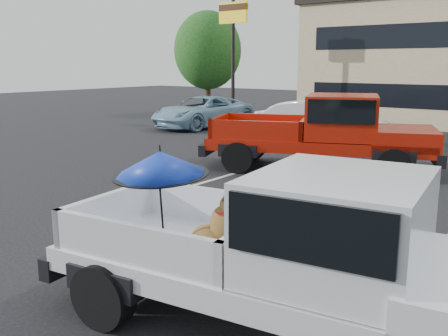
{
  "coord_description": "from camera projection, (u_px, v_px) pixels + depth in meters",
  "views": [
    {
      "loc": [
        4.8,
        -6.52,
        2.95
      ],
      "look_at": [
        0.05,
        -0.18,
        1.3
      ],
      "focal_mm": 40.0,
      "sensor_mm": 36.0,
      "label": 1
    }
  ],
  "objects": [
    {
      "name": "ground",
      "position": [
        228.0,
        240.0,
        8.53
      ],
      "size": [
        90.0,
        90.0,
        0.0
      ],
      "primitive_type": "plane",
      "color": "black",
      "rests_on": "ground"
    },
    {
      "name": "stripe_left",
      "position": [
        176.0,
        191.0,
        11.85
      ],
      "size": [
        0.12,
        5.0,
        0.01
      ],
      "primitive_type": "cube",
      "color": "silver",
      "rests_on": "ground"
    },
    {
      "name": "stripe_right",
      "position": [
        443.0,
        244.0,
        8.34
      ],
      "size": [
        0.12,
        5.0,
        0.01
      ],
      "primitive_type": "cube",
      "color": "silver",
      "rests_on": "ground"
    },
    {
      "name": "motel_sign",
      "position": [
        233.0,
        29.0,
        24.41
      ],
      "size": [
        1.6,
        0.22,
        6.0
      ],
      "color": "black",
      "rests_on": "ground"
    },
    {
      "name": "tree_left",
      "position": [
        208.0,
        51.0,
        29.3
      ],
      "size": [
        3.96,
        3.96,
        6.02
      ],
      "color": "#332114",
      "rests_on": "ground"
    },
    {
      "name": "silver_pickup",
      "position": [
        315.0,
        248.0,
        5.25
      ],
      "size": [
        5.89,
        2.67,
        2.06
      ],
      "rotation": [
        0.0,
        0.0,
        0.13
      ],
      "color": "black",
      "rests_on": "ground"
    },
    {
      "name": "red_pickup",
      "position": [
        334.0,
        129.0,
        13.92
      ],
      "size": [
        6.81,
        4.47,
        2.12
      ],
      "rotation": [
        0.0,
        0.0,
        0.38
      ],
      "color": "black",
      "rests_on": "ground"
    },
    {
      "name": "silver_sedan",
      "position": [
        321.0,
        124.0,
        18.05
      ],
      "size": [
        5.19,
        2.36,
        1.65
      ],
      "primitive_type": "imported",
      "rotation": [
        0.0,
        0.0,
        1.45
      ],
      "color": "#A9ABB0",
      "rests_on": "ground"
    },
    {
      "name": "blue_suv",
      "position": [
        203.0,
        112.0,
        23.68
      ],
      "size": [
        2.96,
        5.48,
        1.46
      ],
      "primitive_type": "imported",
      "rotation": [
        0.0,
        0.0,
        -0.1
      ],
      "color": "#85AFC7",
      "rests_on": "ground"
    }
  ]
}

